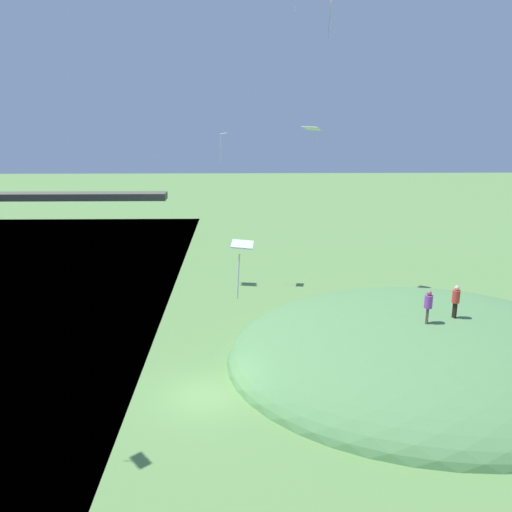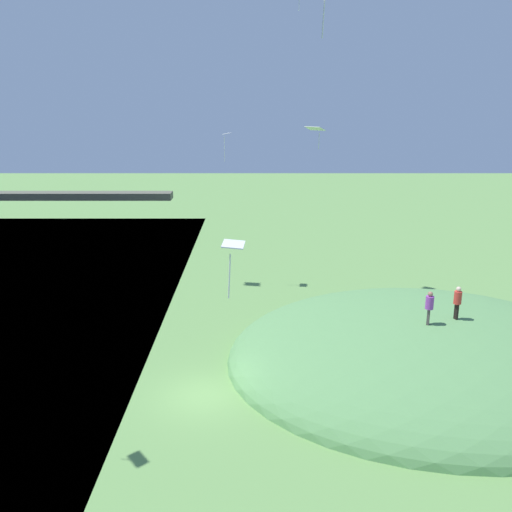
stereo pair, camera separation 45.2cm
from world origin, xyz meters
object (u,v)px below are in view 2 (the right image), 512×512
object	(u,v)px
kite_10	(225,136)
kite_2	(314,129)
person_with_child	(457,299)
person_on_hilltop	(428,304)
kite_9	(232,248)

from	to	relation	value
kite_10	kite_2	bearing A→B (deg)	-39.77
person_with_child	person_on_hilltop	bearing A→B (deg)	87.17
person_with_child	kite_2	size ratio (longest dim) A/B	1.28
kite_9	kite_10	distance (m)	26.38
person_on_hilltop	kite_9	bearing A→B (deg)	169.29
person_with_child	kite_2	world-z (taller)	kite_2
person_on_hilltop	kite_9	xyz separation A→B (m)	(-9.21, -12.76, 6.36)
person_with_child	kite_2	distance (m)	13.23
kite_2	kite_10	distance (m)	7.42
person_on_hilltop	person_with_child	world-z (taller)	person_with_child
person_on_hilltop	kite_9	world-z (taller)	kite_9
person_on_hilltop	kite_9	size ratio (longest dim) A/B	1.25
person_on_hilltop	kite_2	world-z (taller)	kite_2
kite_10	person_on_hilltop	bearing A→B (deg)	-51.72
kite_2	kite_9	bearing A→B (deg)	-100.97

